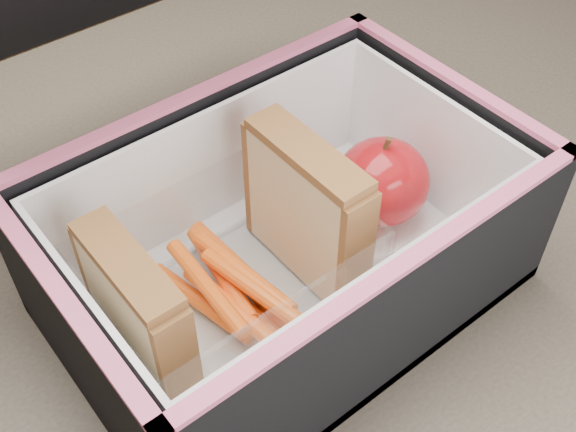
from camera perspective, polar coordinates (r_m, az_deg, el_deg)
name	(u,v)px	position (r m, az deg, el deg)	size (l,w,h in m)	color
kitchen_table	(320,328)	(0.62, 2.57, -8.85)	(1.20, 0.80, 0.75)	#65594A
lunch_bag	(280,224)	(0.48, -0.62, -0.67)	(0.31, 0.33, 0.27)	black
plastic_tub	(229,277)	(0.47, -4.70, -4.81)	(0.17, 0.12, 0.07)	white
sandwich_left	(138,313)	(0.44, -11.78, -7.51)	(0.02, 0.09, 0.10)	beige
sandwich_right	(306,210)	(0.48, 1.46, 0.50)	(0.03, 0.10, 0.11)	beige
carrot_sticks	(236,291)	(0.48, -4.17, -5.91)	(0.06, 0.14, 0.03)	#F65817
paper_napkin	(376,220)	(0.55, 6.93, -0.30)	(0.07, 0.07, 0.01)	white
red_apple	(382,181)	(0.53, 7.46, 2.72)	(0.08, 0.08, 0.07)	maroon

